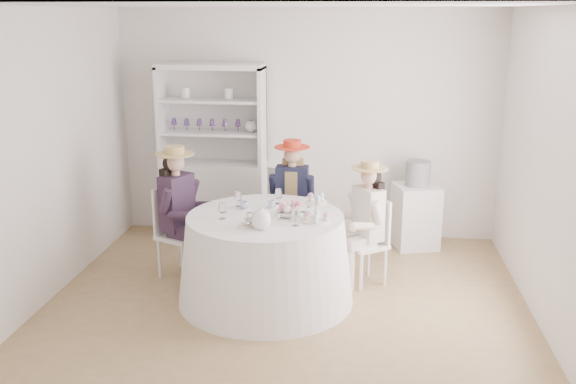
# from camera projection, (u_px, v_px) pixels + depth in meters

# --- Properties ---
(ground) EXTENTS (4.50, 4.50, 0.00)m
(ground) POSITION_uv_depth(u_px,v_px,m) (287.00, 301.00, 6.09)
(ground) COLOR olive
(ground) RESTS_ON ground
(ceiling) EXTENTS (4.50, 4.50, 0.00)m
(ceiling) POSITION_uv_depth(u_px,v_px,m) (287.00, 5.00, 5.36)
(ceiling) COLOR white
(ceiling) RESTS_ON wall_back
(wall_back) EXTENTS (4.50, 0.00, 4.50)m
(wall_back) POSITION_uv_depth(u_px,v_px,m) (307.00, 125.00, 7.63)
(wall_back) COLOR silver
(wall_back) RESTS_ON ground
(wall_front) EXTENTS (4.50, 0.00, 4.50)m
(wall_front) POSITION_uv_depth(u_px,v_px,m) (246.00, 238.00, 3.81)
(wall_front) COLOR silver
(wall_front) RESTS_ON ground
(wall_left) EXTENTS (0.00, 4.50, 4.50)m
(wall_left) POSITION_uv_depth(u_px,v_px,m) (48.00, 156.00, 5.98)
(wall_left) COLOR silver
(wall_left) RESTS_ON ground
(wall_right) EXTENTS (0.00, 4.50, 4.50)m
(wall_right) POSITION_uv_depth(u_px,v_px,m) (548.00, 170.00, 5.46)
(wall_right) COLOR silver
(wall_right) RESTS_ON ground
(tea_table) EXTENTS (1.66, 1.66, 0.84)m
(tea_table) POSITION_uv_depth(u_px,v_px,m) (266.00, 258.00, 6.02)
(tea_table) COLOR white
(tea_table) RESTS_ON ground
(hutch) EXTENTS (1.41, 0.91, 2.08)m
(hutch) POSITION_uv_depth(u_px,v_px,m) (214.00, 177.00, 7.70)
(hutch) COLOR silver
(hutch) RESTS_ON ground
(side_table) EXTENTS (0.58, 0.58, 0.73)m
(side_table) POSITION_uv_depth(u_px,v_px,m) (415.00, 216.00, 7.43)
(side_table) COLOR silver
(side_table) RESTS_ON ground
(hatbox) EXTENTS (0.29, 0.29, 0.29)m
(hatbox) POSITION_uv_depth(u_px,v_px,m) (418.00, 173.00, 7.30)
(hatbox) COLOR black
(hatbox) RESTS_ON side_table
(guest_left) EXTENTS (0.58, 0.52, 1.37)m
(guest_left) POSITION_uv_depth(u_px,v_px,m) (179.00, 205.00, 6.47)
(guest_left) COLOR silver
(guest_left) RESTS_ON ground
(guest_mid) EXTENTS (0.48, 0.50, 1.34)m
(guest_mid) POSITION_uv_depth(u_px,v_px,m) (292.00, 193.00, 6.92)
(guest_mid) COLOR silver
(guest_mid) RESTS_ON ground
(guest_right) EXTENTS (0.54, 0.51, 1.26)m
(guest_right) POSITION_uv_depth(u_px,v_px,m) (366.00, 216.00, 6.31)
(guest_right) COLOR silver
(guest_right) RESTS_ON ground
(spare_chair) EXTENTS (0.55, 0.55, 0.97)m
(spare_chair) POSITION_uv_depth(u_px,v_px,m) (287.00, 206.00, 7.28)
(spare_chair) COLOR silver
(spare_chair) RESTS_ON ground
(teacup_a) EXTENTS (0.09, 0.09, 0.06)m
(teacup_a) POSITION_uv_depth(u_px,v_px,m) (244.00, 206.00, 6.10)
(teacup_a) COLOR white
(teacup_a) RESTS_ON tea_table
(teacup_b) EXTENTS (0.08, 0.08, 0.06)m
(teacup_b) POSITION_uv_depth(u_px,v_px,m) (271.00, 204.00, 6.15)
(teacup_b) COLOR white
(teacup_b) RESTS_ON tea_table
(teacup_c) EXTENTS (0.10, 0.10, 0.07)m
(teacup_c) POSITION_uv_depth(u_px,v_px,m) (297.00, 209.00, 5.97)
(teacup_c) COLOR white
(teacup_c) RESTS_ON tea_table
(flower_bowl) EXTENTS (0.24, 0.24, 0.05)m
(flower_bowl) POSITION_uv_depth(u_px,v_px,m) (288.00, 214.00, 5.87)
(flower_bowl) COLOR white
(flower_bowl) RESTS_ON tea_table
(flower_arrangement) EXTENTS (0.19, 0.19, 0.07)m
(flower_arrangement) POSITION_uv_depth(u_px,v_px,m) (291.00, 207.00, 5.86)
(flower_arrangement) COLOR pink
(flower_arrangement) RESTS_ON tea_table
(table_teapot) EXTENTS (0.26, 0.18, 0.19)m
(table_teapot) POSITION_uv_depth(u_px,v_px,m) (261.00, 220.00, 5.53)
(table_teapot) COLOR white
(table_teapot) RESTS_ON tea_table
(sandwich_plate) EXTENTS (0.25, 0.25, 0.06)m
(sandwich_plate) POSITION_uv_depth(u_px,v_px,m) (252.00, 224.00, 5.62)
(sandwich_plate) COLOR white
(sandwich_plate) RESTS_ON tea_table
(cupcake_stand) EXTENTS (0.27, 0.27, 0.25)m
(cupcake_stand) POSITION_uv_depth(u_px,v_px,m) (316.00, 211.00, 5.73)
(cupcake_stand) COLOR white
(cupcake_stand) RESTS_ON tea_table
(stemware_set) EXTENTS (0.83, 0.86, 0.15)m
(stemware_set) POSITION_uv_depth(u_px,v_px,m) (265.00, 208.00, 5.89)
(stemware_set) COLOR white
(stemware_set) RESTS_ON tea_table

